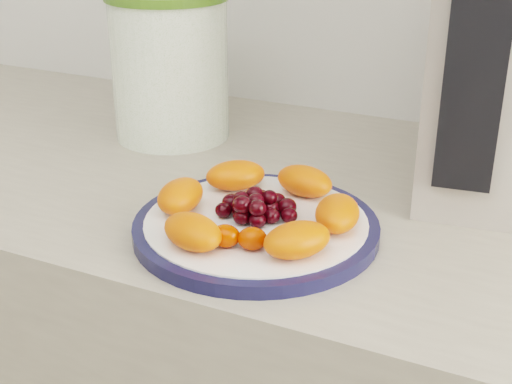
% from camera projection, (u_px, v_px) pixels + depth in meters
% --- Properties ---
extents(plate_rim, '(0.27, 0.27, 0.01)m').
position_uv_depth(plate_rim, '(256.00, 228.00, 0.77)').
color(plate_rim, '#14163A').
rests_on(plate_rim, counter).
extents(plate_face, '(0.24, 0.24, 0.02)m').
position_uv_depth(plate_face, '(256.00, 227.00, 0.77)').
color(plate_face, white).
rests_on(plate_face, counter).
extents(canister, '(0.17, 0.17, 0.20)m').
position_uv_depth(canister, '(170.00, 70.00, 1.03)').
color(canister, '#3E7318').
rests_on(canister, counter).
extents(appliance_panel, '(0.06, 0.03, 0.26)m').
position_uv_depth(appliance_panel, '(476.00, 67.00, 0.72)').
color(appliance_panel, black).
rests_on(appliance_panel, appliance_body).
extents(fruit_plate, '(0.23, 0.23, 0.03)m').
position_uv_depth(fruit_plate, '(257.00, 206.00, 0.76)').
color(fruit_plate, '#FF4409').
rests_on(fruit_plate, plate_face).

